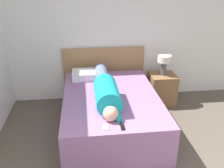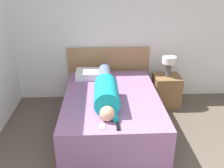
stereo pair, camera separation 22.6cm
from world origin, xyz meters
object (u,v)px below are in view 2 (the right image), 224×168
object	(u,v)px
bed	(112,112)
nightstand	(166,90)
pillow_near_headboard	(93,74)
cell_phone	(102,127)
person_lying	(106,89)
tv_remote	(118,126)
table_lamp	(169,62)

from	to	relation	value
bed	nightstand	xyz separation A→B (m)	(1.06, 0.77, -0.01)
pillow_near_headboard	cell_phone	world-z (taller)	pillow_near_headboard
nightstand	cell_phone	distance (m)	2.05
person_lying	tv_remote	xyz separation A→B (m)	(0.12, -0.78, -0.13)
bed	tv_remote	size ratio (longest dim) A/B	13.48
table_lamp	person_lying	size ratio (longest dim) A/B	0.22
nightstand	bed	bearing A→B (deg)	-143.99
nightstand	table_lamp	size ratio (longest dim) A/B	1.56
tv_remote	cell_phone	xyz separation A→B (m)	(-0.19, 0.01, -0.01)
bed	person_lying	world-z (taller)	person_lying
bed	cell_phone	xyz separation A→B (m)	(-0.15, -0.85, 0.30)
bed	table_lamp	distance (m)	1.41
person_lying	bed	bearing A→B (deg)	46.24
table_lamp	nightstand	bearing A→B (deg)	0.00
pillow_near_headboard	cell_phone	size ratio (longest dim) A/B	4.67
person_lying	cell_phone	world-z (taller)	person_lying
tv_remote	cell_phone	distance (m)	0.19
nightstand	table_lamp	distance (m)	0.55
table_lamp	tv_remote	size ratio (longest dim) A/B	2.46
nightstand	pillow_near_headboard	size ratio (longest dim) A/B	0.95
nightstand	cell_phone	world-z (taller)	cell_phone
nightstand	cell_phone	xyz separation A→B (m)	(-1.21, -1.62, 0.31)
table_lamp	tv_remote	xyz separation A→B (m)	(-1.02, -1.64, -0.23)
table_lamp	person_lying	world-z (taller)	table_lamp
cell_phone	table_lamp	bearing A→B (deg)	53.21
bed	table_lamp	bearing A→B (deg)	36.01
tv_remote	cell_phone	bearing A→B (deg)	175.64
pillow_near_headboard	bed	bearing A→B (deg)	-68.63
bed	table_lamp	xyz separation A→B (m)	(1.06, 0.77, 0.54)
pillow_near_headboard	cell_phone	bearing A→B (deg)	-85.28
nightstand	cell_phone	size ratio (longest dim) A/B	4.42
bed	tv_remote	distance (m)	0.92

